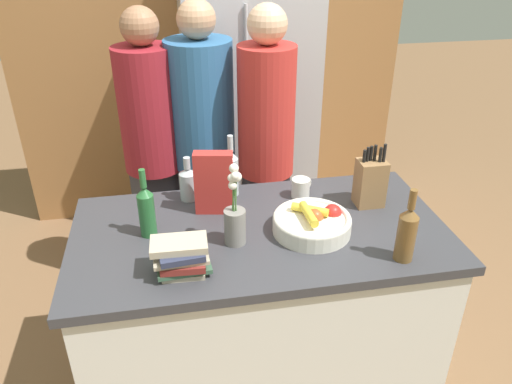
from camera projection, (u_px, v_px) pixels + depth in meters
name	position (u px, v px, depth m)	size (l,w,h in m)	color
ground_plane	(260.00, 382.00, 2.48)	(14.00, 14.00, 0.00)	brown
kitchen_island	(260.00, 313.00, 2.26)	(1.53, 0.79, 0.91)	silver
back_wall_wood	(210.00, 37.00, 3.44)	(2.73, 0.12, 2.60)	#9E6B3D
refrigerator	(248.00, 97.00, 3.32)	(0.83, 0.62, 1.95)	#B7B7BC
fruit_bowl	(313.00, 222.00, 2.00)	(0.32, 0.32, 0.11)	silver
knife_block	(370.00, 182.00, 2.17)	(0.12, 0.10, 0.29)	olive
flower_vase	(235.00, 218.00, 1.91)	(0.08, 0.08, 0.33)	gray
cereal_box	(214.00, 183.00, 2.10)	(0.17, 0.09, 0.28)	red
coffee_mug	(301.00, 188.00, 2.26)	(0.11, 0.09, 0.09)	silver
book_stack	(182.00, 257.00, 1.76)	(0.21, 0.15, 0.13)	#B7A88E
bottle_oil	(146.00, 210.00, 1.95)	(0.07, 0.07, 0.29)	#286633
bottle_vinegar	(231.00, 172.00, 2.24)	(0.07, 0.07, 0.29)	#B2BCC1
bottle_wine	(188.00, 183.00, 2.22)	(0.08, 0.08, 0.20)	#B2BCC1
bottle_water	(407.00, 233.00, 1.81)	(0.07, 0.07, 0.29)	brown
person_at_sink	(152.00, 144.00, 2.73)	(0.32, 0.32, 1.66)	#383842
person_in_blue	(203.00, 140.00, 2.76)	(0.35, 0.35, 1.69)	#383842
person_in_red_tee	(266.00, 146.00, 2.65)	(0.30, 0.30, 1.68)	#383842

